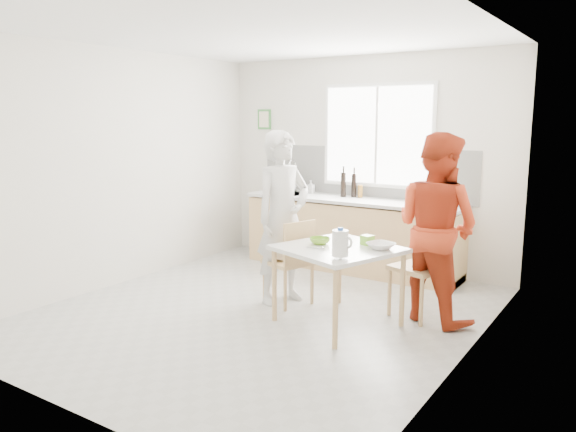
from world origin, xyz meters
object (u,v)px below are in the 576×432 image
object	(u,v)px
chair_far	(424,261)
milk_jug	(341,243)
dining_table	(338,255)
bowl_white	(381,246)
chair_left	(292,259)
wine_bottle_b	(354,185)
person_white	(283,218)
wine_bottle_a	(343,184)
bowl_green	(320,241)
person_red	(436,228)

from	to	relation	value
chair_far	milk_jug	bearing A→B (deg)	-91.37
dining_table	bowl_white	xyz separation A→B (m)	(0.36, 0.14, 0.11)
chair_left	wine_bottle_b	size ratio (longest dim) A/B	2.99
dining_table	chair_left	world-z (taller)	chair_left
chair_left	chair_far	world-z (taller)	chair_far
person_white	wine_bottle_a	xyz separation A→B (m)	(-0.14, 1.60, 0.18)
wine_bottle_a	person_white	bearing A→B (deg)	-85.14
wine_bottle_b	bowl_white	bearing A→B (deg)	-56.63
chair_far	chair_left	bearing A→B (deg)	-141.37
chair_far	bowl_white	xyz separation A→B (m)	(-0.23, -0.53, 0.23)
chair_far	wine_bottle_a	distance (m)	2.01
dining_table	chair_far	bearing A→B (deg)	48.58
bowl_green	milk_jug	bearing A→B (deg)	-42.03
bowl_white	person_red	bearing A→B (deg)	54.24
person_white	wine_bottle_a	bearing A→B (deg)	23.28
dining_table	person_white	size ratio (longest dim) A/B	0.68
person_red	milk_jug	distance (m)	1.11
bowl_white	wine_bottle_b	bearing A→B (deg)	123.37
bowl_green	wine_bottle_b	bearing A→B (deg)	107.65
milk_jug	bowl_white	bearing A→B (deg)	92.55
dining_table	person_red	size ratio (longest dim) A/B	0.68
bowl_green	wine_bottle_a	world-z (taller)	wine_bottle_a
bowl_white	person_white	bearing A→B (deg)	173.95
dining_table	chair_left	xyz separation A→B (m)	(-0.65, 0.22, -0.17)
chair_left	person_red	bearing A→B (deg)	125.22
person_white	dining_table	bearing A→B (deg)	-90.00
dining_table	bowl_white	world-z (taller)	bowl_white
chair_left	person_red	world-z (taller)	person_red
person_white	wine_bottle_b	world-z (taller)	person_white
person_white	person_red	size ratio (longest dim) A/B	1.00
person_red	bowl_white	xyz separation A→B (m)	(-0.35, -0.48, -0.13)
chair_left	person_white	distance (m)	0.43
dining_table	bowl_green	distance (m)	0.23
person_white	person_red	world-z (taller)	person_white
bowl_green	wine_bottle_a	xyz separation A→B (m)	(-0.73, 1.85, 0.31)
wine_bottle_b	milk_jug	bearing A→B (deg)	-65.78
person_red	bowl_green	size ratio (longest dim) A/B	9.29
dining_table	milk_jug	distance (m)	0.48
person_red	wine_bottle_b	bearing A→B (deg)	-22.12
chair_far	dining_table	bearing A→B (deg)	-113.00
milk_jug	wine_bottle_a	xyz separation A→B (m)	(-1.15, 2.23, 0.21)
chair_far	bowl_green	world-z (taller)	chair_far
milk_jug	wine_bottle_b	xyz separation A→B (m)	(-1.03, 2.30, 0.20)
chair_far	bowl_white	size ratio (longest dim) A/B	4.12
bowl_green	milk_jug	distance (m)	0.58
dining_table	bowl_green	size ratio (longest dim) A/B	6.30
chair_left	milk_jug	world-z (taller)	milk_jug
chair_left	chair_far	distance (m)	1.32
chair_left	milk_jug	xyz separation A→B (m)	(0.87, -0.58, 0.38)
chair_far	milk_jug	xyz separation A→B (m)	(-0.37, -1.04, 0.33)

